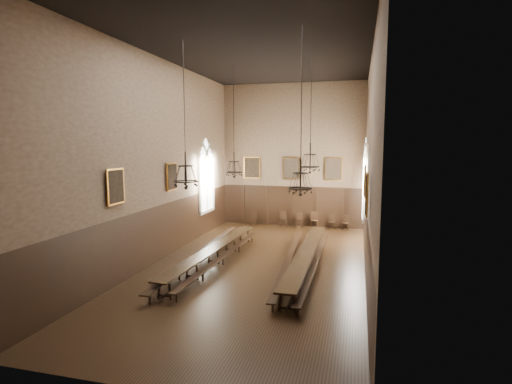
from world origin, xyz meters
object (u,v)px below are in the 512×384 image
at_px(table_right, 306,259).
at_px(bench_right_inner, 289,262).
at_px(chair_4, 299,223).
at_px(chandelier_front_right, 301,176).
at_px(chandelier_back_left, 234,164).
at_px(chandelier_back_right, 310,160).
at_px(bench_left_outer, 201,255).
at_px(chandelier_front_left, 186,173).
at_px(bench_left_inner, 223,259).
at_px(table_left, 214,256).
at_px(chair_1, 253,221).
at_px(chair_6, 332,225).
at_px(chair_5, 314,223).
at_px(bench_right_outer, 315,264).
at_px(chair_3, 283,222).
at_px(chair_7, 345,226).

xyz_separation_m(table_right, bench_right_inner, (-0.71, -0.16, -0.11)).
relative_size(chair_4, chandelier_front_right, 0.17).
relative_size(chandelier_back_left, chandelier_back_right, 1.06).
relative_size(table_right, bench_left_outer, 0.95).
bearing_deg(chair_4, chandelier_back_right, -79.63).
height_order(chair_4, chandelier_front_left, chandelier_front_left).
xyz_separation_m(bench_left_inner, chair_4, (2.06, 8.68, 0.00)).
relative_size(table_left, chair_1, 10.36).
xyz_separation_m(chair_1, chair_6, (5.01, 0.02, -0.01)).
distance_m(chair_1, chandelier_front_left, 11.45).
relative_size(bench_left_inner, chandelier_back_left, 1.76).
xyz_separation_m(chair_5, chandelier_front_right, (0.71, -11.43, 3.85)).
bearing_deg(chandelier_back_left, table_left, -95.61).
distance_m(bench_right_outer, chair_6, 8.58).
bearing_deg(bench_right_inner, chair_3, 102.22).
height_order(bench_left_inner, chair_1, chair_1).
xyz_separation_m(chair_4, chandelier_back_right, (1.34, -6.09, 4.21)).
relative_size(table_right, chandelier_front_right, 1.86).
bearing_deg(chair_3, bench_left_outer, -116.23).
distance_m(table_right, chair_3, 8.74).
height_order(bench_right_inner, chandelier_back_right, chandelier_back_right).
height_order(bench_left_outer, chair_4, chair_4).
relative_size(bench_left_inner, chair_6, 10.79).
xyz_separation_m(table_left, chandelier_back_right, (3.86, 2.50, 4.12)).
bearing_deg(bench_right_outer, chair_4, 102.50).
distance_m(bench_right_outer, chair_5, 8.58).
height_order(bench_right_inner, chair_1, chair_1).
height_order(table_left, bench_left_inner, table_left).
xyz_separation_m(table_left, bench_right_outer, (4.41, 0.07, -0.08)).
bearing_deg(chair_3, chair_7, -14.27).
relative_size(table_left, chair_3, 9.78).
bearing_deg(chair_5, chandelier_back_right, -90.07).
bearing_deg(bench_right_inner, chandelier_back_right, 76.88).
distance_m(table_left, chair_4, 8.95).
height_order(bench_right_outer, chandelier_front_right, chandelier_front_right).
relative_size(bench_right_inner, chair_7, 11.10).
height_order(chair_3, chandelier_front_right, chandelier_front_right).
distance_m(bench_left_outer, chandelier_back_right, 6.58).
bearing_deg(bench_right_inner, table_left, -177.30).
relative_size(bench_left_outer, chandelier_front_left, 1.98).
height_order(table_left, chair_6, chair_6).
height_order(table_right, chair_1, chair_1).
relative_size(chair_4, chair_6, 1.04).
xyz_separation_m(chair_4, chair_7, (2.85, -0.04, -0.00)).
distance_m(chair_1, chair_6, 5.01).
relative_size(table_right, chair_4, 11.26).
xyz_separation_m(table_right, chair_4, (-1.51, 8.27, -0.12)).
xyz_separation_m(chair_3, chair_7, (3.90, -0.12, -0.02)).
bearing_deg(chandelier_back_right, chair_1, 125.29).
xyz_separation_m(table_left, chandelier_back_left, (0.23, 2.32, 3.88)).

